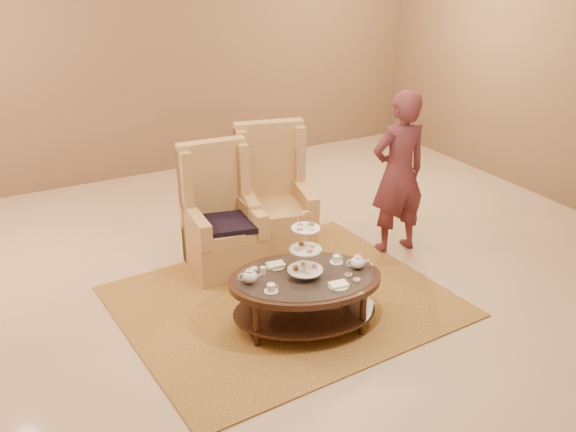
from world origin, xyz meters
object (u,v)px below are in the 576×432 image
armchair_left (221,227)px  armchair_right (274,208)px  person (399,173)px  tea_table (305,286)px

armchair_left → armchair_right: armchair_right is taller
person → tea_table: bearing=31.1°
armchair_left → person: 1.89m
armchair_left → armchair_right: bearing=14.8°
armchair_left → tea_table: bearing=-77.9°
armchair_right → person: 1.35m
tea_table → person: (1.57, 0.83, 0.47)m
armchair_left → person: bearing=-12.9°
tea_table → armchair_left: 1.37m
tea_table → armchair_right: bearing=90.4°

